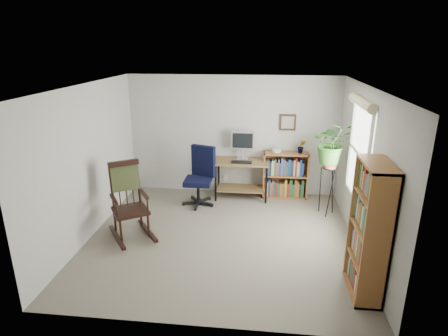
# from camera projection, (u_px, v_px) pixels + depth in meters

# --- Properties ---
(floor) EXTENTS (4.20, 4.00, 0.00)m
(floor) POSITION_uv_depth(u_px,v_px,m) (221.00, 237.00, 6.03)
(floor) COLOR slate
(floor) RESTS_ON ground
(ceiling) EXTENTS (4.20, 4.00, 0.00)m
(ceiling) POSITION_uv_depth(u_px,v_px,m) (221.00, 86.00, 5.26)
(ceiling) COLOR silver
(ceiling) RESTS_ON ground
(wall_back) EXTENTS (4.20, 0.00, 2.40)m
(wall_back) POSITION_uv_depth(u_px,v_px,m) (233.00, 136.00, 7.53)
(wall_back) COLOR #B1B1AD
(wall_back) RESTS_ON ground
(wall_front) EXTENTS (4.20, 0.00, 2.40)m
(wall_front) POSITION_uv_depth(u_px,v_px,m) (198.00, 229.00, 3.76)
(wall_front) COLOR #B1B1AD
(wall_front) RESTS_ON ground
(wall_left) EXTENTS (0.00, 4.00, 2.40)m
(wall_left) POSITION_uv_depth(u_px,v_px,m) (88.00, 162.00, 5.87)
(wall_left) COLOR #B1B1AD
(wall_left) RESTS_ON ground
(wall_right) EXTENTS (0.00, 4.00, 2.40)m
(wall_right) POSITION_uv_depth(u_px,v_px,m) (365.00, 172.00, 5.43)
(wall_right) COLOR #B1B1AD
(wall_right) RESTS_ON ground
(window) EXTENTS (0.12, 1.20, 1.50)m
(window) POSITION_uv_depth(u_px,v_px,m) (359.00, 153.00, 5.65)
(window) COLOR white
(window) RESTS_ON wall_right
(desk) EXTENTS (1.07, 0.59, 0.77)m
(desk) POSITION_uv_depth(u_px,v_px,m) (242.00, 179.00, 7.48)
(desk) COLOR brown
(desk) RESTS_ON floor
(monitor) EXTENTS (0.46, 0.16, 0.56)m
(monitor) POSITION_uv_depth(u_px,v_px,m) (243.00, 145.00, 7.40)
(monitor) COLOR silver
(monitor) RESTS_ON desk
(keyboard) EXTENTS (0.40, 0.15, 0.02)m
(keyboard) POSITION_uv_depth(u_px,v_px,m) (241.00, 162.00, 7.24)
(keyboard) COLOR black
(keyboard) RESTS_ON desk
(office_chair) EXTENTS (0.80, 0.80, 1.14)m
(office_chair) POSITION_uv_depth(u_px,v_px,m) (198.00, 177.00, 7.08)
(office_chair) COLOR black
(office_chair) RESTS_ON floor
(rocking_chair) EXTENTS (1.13, 1.25, 1.25)m
(rocking_chair) POSITION_uv_depth(u_px,v_px,m) (130.00, 201.00, 5.88)
(rocking_chair) COLOR black
(rocking_chair) RESTS_ON floor
(low_bookshelf) EXTENTS (0.88, 0.29, 0.93)m
(low_bookshelf) POSITION_uv_depth(u_px,v_px,m) (285.00, 175.00, 7.48)
(low_bookshelf) COLOR #975F31
(low_bookshelf) RESTS_ON floor
(tall_bookshelf) EXTENTS (0.32, 0.74, 1.70)m
(tall_bookshelf) POSITION_uv_depth(u_px,v_px,m) (369.00, 231.00, 4.46)
(tall_bookshelf) COLOR #975F31
(tall_bookshelf) RESTS_ON floor
(plant_stand) EXTENTS (0.34, 0.34, 1.04)m
(plant_stand) POSITION_uv_depth(u_px,v_px,m) (328.00, 187.00, 6.70)
(plant_stand) COLOR black
(plant_stand) RESTS_ON floor
(spider_plant) EXTENTS (1.69, 1.88, 1.46)m
(spider_plant) POSITION_uv_depth(u_px,v_px,m) (334.00, 123.00, 6.33)
(spider_plant) COLOR #336C25
(spider_plant) RESTS_ON plant_stand
(potted_plant_small) EXTENTS (0.13, 0.24, 0.11)m
(potted_plant_small) POSITION_uv_depth(u_px,v_px,m) (301.00, 151.00, 7.30)
(potted_plant_small) COLOR #336C25
(potted_plant_small) RESTS_ON low_bookshelf
(framed_picture) EXTENTS (0.32, 0.04, 0.32)m
(framed_picture) POSITION_uv_depth(u_px,v_px,m) (288.00, 122.00, 7.29)
(framed_picture) COLOR black
(framed_picture) RESTS_ON wall_back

